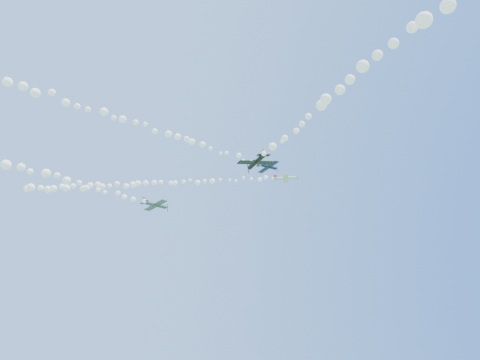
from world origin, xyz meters
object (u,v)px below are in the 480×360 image
object	(u,v)px
plane_navy	(268,167)
plane_grey	(155,205)
plane_white	(286,178)
plane_black	(256,162)

from	to	relation	value
plane_navy	plane_grey	size ratio (longest dim) A/B	0.83
plane_navy	plane_white	bearing A→B (deg)	25.06
plane_grey	plane_black	xyz separation A→B (m)	(12.59, -39.73, -3.96)
plane_grey	plane_black	world-z (taller)	plane_grey
plane_white	plane_black	size ratio (longest dim) A/B	0.99
plane_white	plane_navy	world-z (taller)	plane_white
plane_navy	plane_black	bearing A→B (deg)	-135.78
plane_navy	plane_grey	bearing A→B (deg)	129.02
plane_black	plane_grey	bearing A→B (deg)	11.02
plane_white	plane_grey	size ratio (longest dim) A/B	0.85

